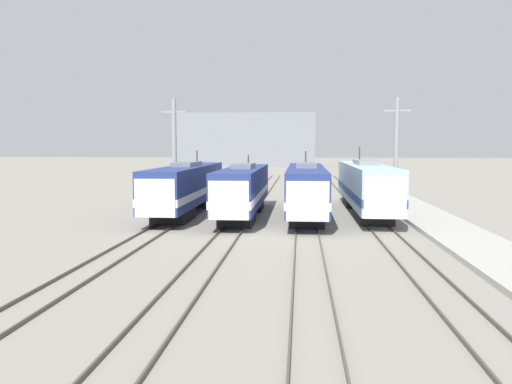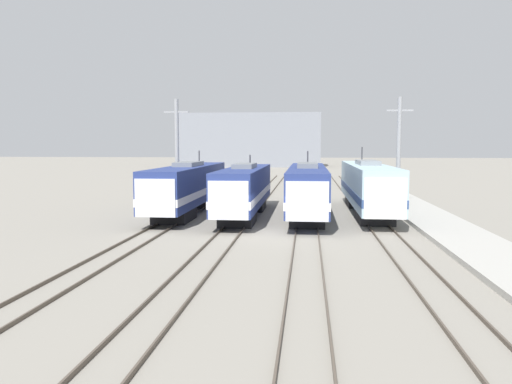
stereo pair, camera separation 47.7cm
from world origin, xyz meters
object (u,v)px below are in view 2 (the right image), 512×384
at_px(locomotive_center_right, 307,189).
at_px(catenary_tower_left, 177,151).
at_px(locomotive_far_right, 368,187).
at_px(locomotive_far_left, 187,187).
at_px(locomotive_center_left, 244,190).
at_px(catenary_tower_right, 399,152).

relative_size(locomotive_center_right, catenary_tower_left, 1.94).
bearing_deg(catenary_tower_left, locomotive_far_right, -11.87).
bearing_deg(locomotive_far_left, locomotive_center_left, -17.89).
relative_size(locomotive_far_right, catenary_tower_right, 2.03).
bearing_deg(catenary_tower_left, locomotive_center_right, -24.78).
relative_size(locomotive_far_left, locomotive_center_left, 1.13).
bearing_deg(locomotive_far_right, locomotive_center_right, -158.09).
xyz_separation_m(locomotive_far_left, catenary_tower_right, (17.78, 4.98, 2.87)).
bearing_deg(locomotive_far_left, catenary_tower_right, 15.64).
relative_size(locomotive_center_left, catenary_tower_left, 1.68).
relative_size(locomotive_far_left, catenary_tower_right, 1.89).
bearing_deg(catenary_tower_right, locomotive_center_right, -145.19).
height_order(locomotive_far_right, catenary_tower_right, catenary_tower_right).
xyz_separation_m(locomotive_far_left, locomotive_far_right, (14.75, 1.43, 0.06)).
bearing_deg(locomotive_center_left, catenary_tower_left, 137.06).
distance_m(locomotive_center_left, locomotive_center_right, 5.03).
bearing_deg(locomotive_center_left, locomotive_far_right, 17.06).
height_order(catenary_tower_left, catenary_tower_right, same).
distance_m(locomotive_far_right, catenary_tower_left, 17.48).
bearing_deg(locomotive_center_right, catenary_tower_left, 155.22).
distance_m(locomotive_far_left, locomotive_center_right, 9.85).
bearing_deg(catenary_tower_right, locomotive_center_left, -152.96).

